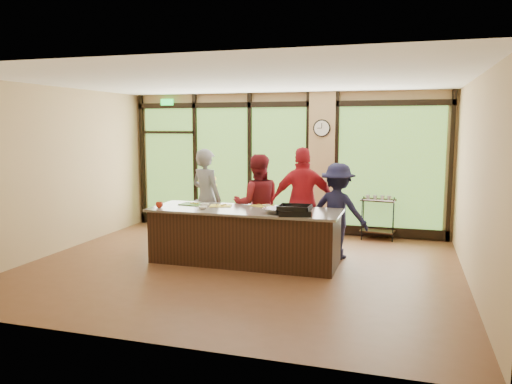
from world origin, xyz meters
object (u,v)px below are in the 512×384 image
Objects in this scene: island_base at (245,237)px; cook_right at (338,211)px; roasting_pan at (295,212)px; bar_cart at (378,213)px; cook_left at (207,199)px; flower_stand at (207,219)px.

island_base is 1.69m from cook_right.
bar_cart is (1.12, 2.77, -0.42)m from roasting_pan.
cook_left is at bearing 135.95° from roasting_pan.
roasting_pan is 0.55× the size of bar_cart.
cook_left reaches higher than flower_stand.
island_base is at bearing -47.58° from flower_stand.
roasting_pan is (1.93, -1.09, 0.02)m from cook_left.
flower_stand is at bearing -157.81° from bar_cart.
bar_cart is at bearing 53.29° from roasting_pan.
cook_left is 1.05m from flower_stand.
bar_cart is (3.39, 0.85, 0.15)m from flower_stand.
cook_right is 1.22m from roasting_pan.
flower_stand is at bearing 125.08° from roasting_pan.
roasting_pan is (0.93, -0.32, 0.52)m from island_base.
cook_right is 1.83× the size of bar_cart.
flower_stand is 0.87× the size of bar_cart.
cook_left reaches higher than bar_cart.
cook_left is at bearing -65.36° from flower_stand.
island_base is 1.65× the size of cook_left.
roasting_pan is (-0.52, -1.09, 0.13)m from cook_right.
bar_cart is (2.05, 2.45, 0.11)m from island_base.
cook_left is 2.07× the size of bar_cart.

